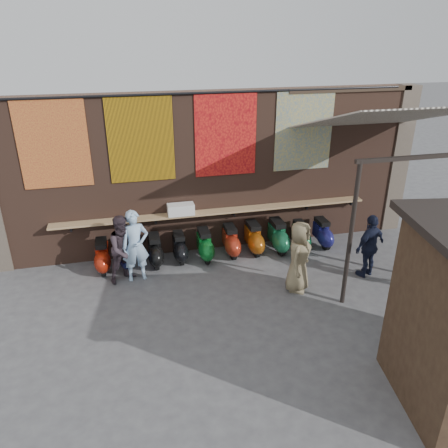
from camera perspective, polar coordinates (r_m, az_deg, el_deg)
The scene contains 29 objects.
ground at distance 9.51m, azimuth 2.02°, elevation -9.81°, with size 70.00×70.00×0.00m, color #474749.
brick_wall at distance 11.02m, azimuth -1.58°, elevation 6.66°, with size 10.00×0.40×4.00m, color brown.
pier_right at distance 13.08m, azimuth 21.52°, elevation 7.81°, with size 0.50×0.50×4.00m, color #4C4238.
eating_counter at distance 10.99m, azimuth -1.12°, elevation 1.62°, with size 8.00×0.32×0.05m, color #9E7A51.
shelf_box at distance 10.76m, azimuth -5.65°, elevation 1.92°, with size 0.65×0.30×0.27m, color white.
tapestry_redgold at distance 10.43m, azimuth -21.40°, elevation 9.71°, with size 1.50×0.02×2.00m, color maroon.
tapestry_sun at distance 10.34m, azimuth -10.80°, elevation 10.82°, with size 1.50×0.02×2.00m, color orange.
tapestry_orange at distance 10.62m, azimuth 0.23°, elevation 11.59°, with size 1.50×0.02×2.00m, color red.
tapestry_multi at distance 11.25m, azimuth 10.39°, elevation 11.92°, with size 1.50×0.02×2.00m, color #2B5DA0.
hang_rail at distance 10.37m, azimuth -1.43°, elevation 16.78°, with size 0.06×0.06×9.50m, color black.
scooter_stool_0 at distance 10.78m, azimuth -15.59°, elevation -4.08°, with size 0.35×0.79×0.75m, color #AB200D, non-canonical shape.
scooter_stool_1 at distance 10.79m, azimuth -12.62°, elevation -3.76°, with size 0.35×0.77×0.73m, color #151A4E, non-canonical shape.
scooter_stool_2 at distance 10.76m, azimuth -8.98°, elevation -3.47°, with size 0.35×0.79×0.75m, color black, non-canonical shape.
scooter_stool_3 at distance 10.88m, azimuth -5.81°, elevation -3.08°, with size 0.33×0.74×0.70m, color black, non-canonical shape.
scooter_stool_4 at distance 10.90m, azimuth -2.53°, elevation -2.79°, with size 0.36×0.80×0.76m, color #0D6122, non-canonical shape.
scooter_stool_5 at distance 11.09m, azimuth 0.89°, elevation -2.25°, with size 0.36×0.80×0.76m, color #9C2614, non-canonical shape.
scooter_stool_6 at distance 11.23m, azimuth 3.90°, elevation -1.86°, with size 0.37×0.83×0.79m, color #94460D, non-canonical shape.
scooter_stool_7 at distance 11.36m, azimuth 7.05°, elevation -1.60°, with size 0.39×0.86×0.82m, color #165A38, non-canonical shape.
scooter_stool_8 at distance 11.65m, azimuth 9.97°, elevation -1.45°, with size 0.33×0.73×0.69m, color #0E4927, non-canonical shape.
scooter_stool_9 at distance 11.84m, azimuth 12.71°, elevation -1.17°, with size 0.34×0.77×0.73m, color navy, non-canonical shape.
diner_left at distance 10.04m, azimuth -11.51°, elevation -2.81°, with size 0.61×0.40×1.69m, color #9BBEE2.
diner_right at distance 10.07m, azimuth -12.94°, elevation -3.16°, with size 0.77×0.60×1.59m, color #33282F.
shopper_navy at distance 10.54m, azimuth 18.50°, elevation -2.74°, with size 0.90×0.37×1.53m, color #161C33.
shopper_grey at distance 10.39m, azimuth 25.64°, elevation -3.90°, with size 1.09×0.63×1.68m, color #4C4C50.
shopper_tan at distance 9.59m, azimuth 9.76°, elevation -4.24°, with size 0.79×0.51×1.62m, color #7C6E4F.
awning_canvas at distance 10.36m, azimuth 20.43°, elevation 12.90°, with size 3.20×3.40×0.03m, color beige.
awning_ledger at distance 11.64m, azimuth 16.40°, elevation 16.52°, with size 3.30×0.08×0.12m, color #33261C.
awning_header at distance 9.27m, azimuth 24.97°, elevation 7.98°, with size 3.00×0.08×0.08m, color black.
awning_post_left at distance 9.01m, azimuth 16.20°, elevation -1.55°, with size 0.09×0.09×3.10m, color black.
Camera 1 is at (-2.17, -7.59, 5.31)m, focal length 35.00 mm.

